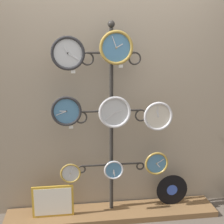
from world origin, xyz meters
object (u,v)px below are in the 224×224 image
at_px(clock_bottom_left, 71,173).
at_px(vinyl_record, 172,190).
at_px(clock_bottom_center, 114,170).
at_px(picture_frame, 53,201).
at_px(clock_bottom_right, 156,163).
at_px(clock_middle_right, 158,116).
at_px(clock_middle_left, 66,111).
at_px(clock_top_left, 68,53).
at_px(display_stand, 111,145).
at_px(clock_top_center, 116,48).
at_px(clock_middle_center, 115,112).

xyz_separation_m(clock_bottom_left, vinyl_record, (1.08, 0.06, -0.29)).
xyz_separation_m(clock_bottom_center, picture_frame, (-0.62, 0.02, -0.31)).
bearing_deg(clock_bottom_right, clock_middle_right, 70.26).
bearing_deg(clock_middle_left, clock_top_left, -30.84).
bearing_deg(clock_top_left, picture_frame, 173.73).
xyz_separation_m(display_stand, clock_middle_right, (0.46, -0.09, 0.31)).
bearing_deg(display_stand, clock_bottom_right, -10.98).
bearing_deg(display_stand, clock_top_center, -66.92).
height_order(clock_middle_left, clock_bottom_right, clock_middle_left).
bearing_deg(clock_top_left, vinyl_record, 4.54).
height_order(clock_middle_right, clock_bottom_center, clock_middle_right).
distance_m(clock_middle_right, clock_bottom_right, 0.50).
relative_size(display_stand, clock_top_left, 6.40).
height_order(clock_top_center, clock_middle_left, clock_top_center).
distance_m(clock_top_left, picture_frame, 1.48).
bearing_deg(clock_middle_left, clock_bottom_left, 25.66).
distance_m(clock_middle_left, clock_bottom_center, 0.76).
xyz_separation_m(clock_middle_right, clock_bottom_left, (-0.88, 0.01, -0.56)).
bearing_deg(clock_middle_left, vinyl_record, 3.46).
bearing_deg(vinyl_record, clock_middle_left, -176.54).
xyz_separation_m(clock_bottom_center, vinyl_record, (0.65, 0.09, -0.31)).
distance_m(clock_bottom_right, picture_frame, 1.12).
bearing_deg(clock_middle_left, clock_bottom_center, -2.35).
height_order(clock_top_left, clock_bottom_right, clock_top_left).
relative_size(display_stand, clock_bottom_right, 8.06).
distance_m(clock_top_left, clock_middle_center, 0.71).
relative_size(clock_top_left, clock_middle_center, 0.98).
xyz_separation_m(clock_middle_left, clock_bottom_right, (0.90, 0.00, -0.58)).
xyz_separation_m(vinyl_record, picture_frame, (-1.27, -0.06, -0.01)).
distance_m(display_stand, clock_bottom_right, 0.50).
height_order(clock_top_center, clock_bottom_left, clock_top_center).
distance_m(clock_top_left, clock_bottom_center, 1.23).
distance_m(clock_middle_left, clock_bottom_right, 1.07).
bearing_deg(picture_frame, vinyl_record, 2.88).
bearing_deg(clock_bottom_left, display_stand, 10.80).
bearing_deg(clock_bottom_center, display_stand, 94.54).
distance_m(display_stand, clock_bottom_left, 0.49).
distance_m(clock_top_center, clock_bottom_center, 1.20).
bearing_deg(clock_bottom_center, clock_bottom_right, 2.57).
relative_size(display_stand, clock_bottom_left, 9.66).
xyz_separation_m(display_stand, clock_top_left, (-0.41, -0.11, 0.93)).
relative_size(display_stand, clock_middle_center, 6.26).
bearing_deg(clock_top_left, clock_bottom_left, 111.01).
bearing_deg(clock_middle_right, clock_bottom_center, -177.18).
bearing_deg(clock_middle_center, clock_middle_right, 0.11).
bearing_deg(vinyl_record, clock_middle_right, -162.70).
bearing_deg(clock_bottom_left, clock_middle_center, -0.89).
xyz_separation_m(display_stand, clock_top_center, (0.04, -0.08, 0.98)).
bearing_deg(vinyl_record, clock_middle_center, -174.29).
relative_size(clock_bottom_center, vinyl_record, 0.58).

